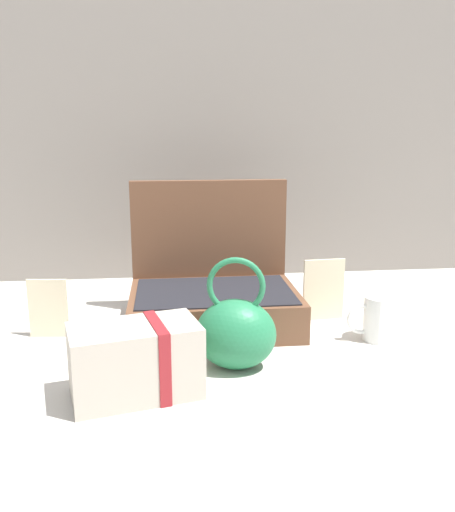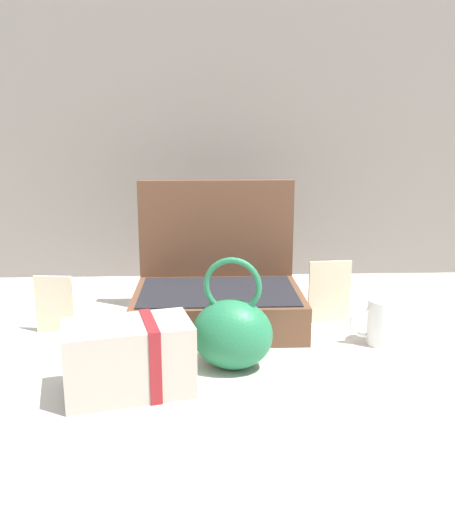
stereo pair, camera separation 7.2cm
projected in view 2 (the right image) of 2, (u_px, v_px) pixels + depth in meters
ground_plane at (235, 344)px, 1.16m from camera, size 6.00×6.00×0.00m
back_wall at (224, 37)px, 1.56m from camera, size 3.20×0.06×1.40m
open_suitcase at (218, 292)px, 1.28m from camera, size 0.38×0.28×0.32m
teal_pouch_handbag at (232, 332)px, 1.03m from camera, size 0.17×0.15×0.22m
cream_toiletry_bag at (130, 358)px, 0.94m from camera, size 0.24×0.17×0.13m
coffee_mug at (382, 322)px, 1.15m from camera, size 0.11×0.07×0.10m
info_card_left at (54, 304)px, 1.21m from camera, size 0.09×0.02×0.13m
poster_card_right at (330, 292)px, 1.28m from camera, size 0.10×0.01×0.15m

